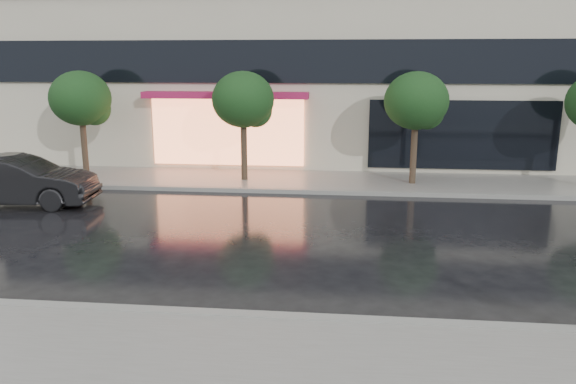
# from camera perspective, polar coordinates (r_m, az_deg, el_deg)

# --- Properties ---
(ground) EXTENTS (120.00, 120.00, 0.00)m
(ground) POSITION_cam_1_polar(r_m,az_deg,el_deg) (10.64, 1.95, -10.80)
(ground) COLOR black
(ground) RESTS_ON ground
(sidewalk_far) EXTENTS (60.00, 3.50, 0.12)m
(sidewalk_far) POSITION_cam_1_polar(r_m,az_deg,el_deg) (20.41, 4.01, 1.09)
(sidewalk_far) COLOR slate
(sidewalk_far) RESTS_ON ground
(curb_near) EXTENTS (60.00, 0.25, 0.14)m
(curb_near) POSITION_cam_1_polar(r_m,az_deg,el_deg) (9.71, 1.51, -12.82)
(curb_near) COLOR gray
(curb_near) RESTS_ON ground
(curb_far) EXTENTS (60.00, 0.25, 0.14)m
(curb_far) POSITION_cam_1_polar(r_m,az_deg,el_deg) (18.70, 3.82, 0.00)
(curb_far) COLOR gray
(curb_far) RESTS_ON ground
(tree_far_west) EXTENTS (2.20, 2.20, 3.99)m
(tree_far_west) POSITION_cam_1_polar(r_m,az_deg,el_deg) (21.99, -20.15, 8.73)
(tree_far_west) COLOR #33261C
(tree_far_west) RESTS_ON ground
(tree_mid_west) EXTENTS (2.20, 2.20, 3.99)m
(tree_mid_west) POSITION_cam_1_polar(r_m,az_deg,el_deg) (20.11, -4.39, 9.14)
(tree_mid_west) COLOR #33261C
(tree_mid_west) RESTS_ON ground
(tree_mid_east) EXTENTS (2.20, 2.20, 3.99)m
(tree_mid_east) POSITION_cam_1_polar(r_m,az_deg,el_deg) (19.92, 13.06, 8.81)
(tree_mid_east) COLOR #33261C
(tree_mid_east) RESTS_ON ground
(parked_car) EXTENTS (4.75, 1.99, 1.53)m
(parked_car) POSITION_cam_1_polar(r_m,az_deg,el_deg) (18.91, -25.79, 1.00)
(parked_car) COLOR black
(parked_car) RESTS_ON ground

